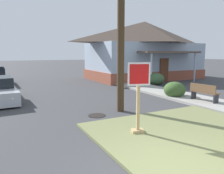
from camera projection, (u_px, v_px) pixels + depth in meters
grass_corner_patch at (191, 134)px, 6.64m from camera, size 5.66×4.90×0.08m
sidewalk_strip at (184, 97)px, 12.24m from camera, size 2.20×17.19×0.12m
stop_sign at (138, 100)px, 6.52m from camera, size 0.65×0.38×2.13m
manhole_cover at (97, 115)px, 8.73m from camera, size 0.70×0.70×0.02m
street_bench at (204, 92)px, 10.82m from camera, size 0.51×1.45×0.85m
corner_house at (144, 50)px, 21.45m from camera, size 11.03×7.59×5.52m
shrub_near_porch at (155, 79)px, 17.15m from camera, size 1.38×1.38×0.97m
shrub_by_curb at (175, 90)px, 12.23m from camera, size 1.21×1.21×0.90m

